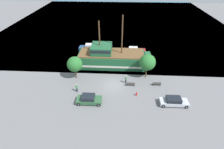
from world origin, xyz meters
The scene contains 14 objects.
ground_plane centered at (0.00, 0.00, 0.00)m, with size 160.00×160.00×0.00m, color slate.
water_surface centered at (0.00, 44.00, 0.00)m, with size 80.00×80.00×0.00m, color #38667F.
pirate_ship centered at (-0.94, 8.03, 1.84)m, with size 16.18×5.73×11.36m.
moored_boat_dockside centered at (4.75, 14.46, 0.58)m, with size 5.58×2.17×1.51m.
moored_boat_outer centered at (-6.39, 15.91, 0.56)m, with size 7.63×2.00×1.51m.
parked_car_curb_front centered at (-3.95, -5.10, 0.73)m, with size 4.23×1.97×1.48m.
parked_car_curb_mid centered at (10.29, -4.83, 0.72)m, with size 4.64×1.84×1.46m.
fire_hydrant centered at (4.24, -2.82, 0.41)m, with size 0.42×0.25×0.76m.
bench_promenade_east centered at (8.34, 0.42, 0.43)m, with size 1.56×0.45×0.85m.
bench_promenade_west centered at (3.27, 0.07, 0.43)m, with size 1.60×0.45×0.85m.
pedestrian_walking_near centered at (2.37, 0.96, 0.83)m, with size 0.32×0.32×1.64m.
pedestrian_walking_far centered at (-6.67, -2.27, 0.85)m, with size 0.32×0.32×1.69m.
tree_row_east centered at (-7.81, 2.25, 3.19)m, with size 3.07×3.07×4.74m.
tree_row_mideast centered at (6.54, 3.33, 3.47)m, with size 3.26×3.26×5.11m.
Camera 1 is at (1.19, -27.17, 20.49)m, focal length 28.00 mm.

